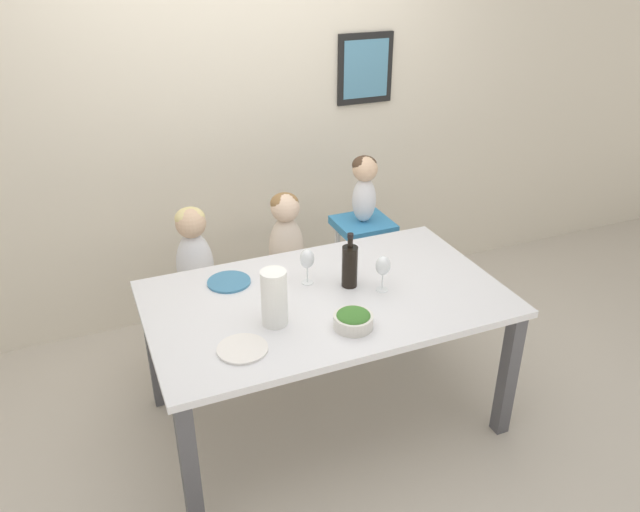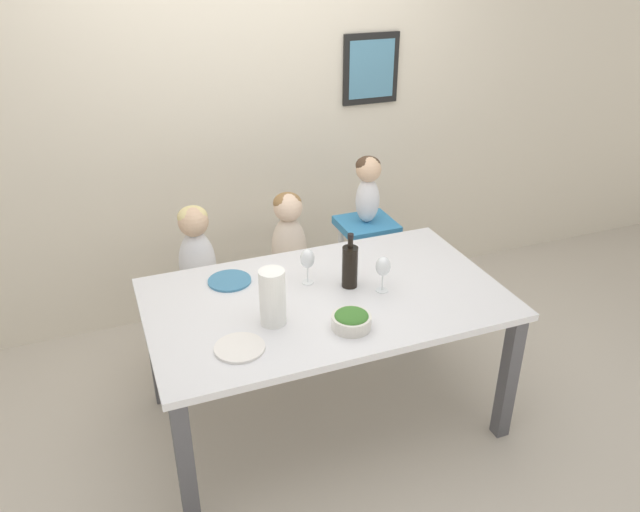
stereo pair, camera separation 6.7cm
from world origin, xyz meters
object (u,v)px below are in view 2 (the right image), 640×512
object	(u,v)px
chair_far_left	(202,306)
dinner_plate_front_left	(240,348)
wine_bottle	(350,266)
person_child_center	(289,235)
person_child_left	(196,250)
paper_towel_roll	(273,297)
dinner_plate_back_left	(230,281)
person_baby_right	(368,184)
wine_glass_near	(383,267)
chair_right_highchair	(366,248)
chair_far_center	(290,289)
salad_bowl_large	(351,320)
wine_glass_far	(307,259)

from	to	relation	value
chair_far_left	dinner_plate_front_left	world-z (taller)	dinner_plate_front_left
chair_far_left	wine_bottle	xyz separation A→B (m)	(0.63, -0.66, 0.48)
person_child_center	person_child_left	bearing A→B (deg)	180.00
paper_towel_roll	dinner_plate_back_left	xyz separation A→B (m)	(-0.10, 0.43, -0.13)
person_baby_right	dinner_plate_back_left	distance (m)	1.06
paper_towel_roll	wine_glass_near	xyz separation A→B (m)	(0.58, 0.07, -0.00)
chair_right_highchair	dinner_plate_front_left	bearing A→B (deg)	-136.85
chair_far_center	paper_towel_roll	size ratio (longest dim) A/B	1.76
person_child_left	person_child_center	world-z (taller)	same
person_child_center	salad_bowl_large	bearing A→B (deg)	-92.51
chair_far_center	salad_bowl_large	distance (m)	1.08
chair_far_left	wine_glass_near	xyz separation A→B (m)	(0.76, -0.77, 0.50)
chair_far_left	dinner_plate_back_left	bearing A→B (deg)	-77.95
wine_bottle	dinner_plate_back_left	world-z (taller)	wine_bottle
chair_far_left	wine_glass_near	bearing A→B (deg)	-45.10
wine_glass_far	dinner_plate_front_left	bearing A→B (deg)	-137.55
person_baby_right	dinner_plate_back_left	world-z (taller)	person_baby_right
wine_bottle	salad_bowl_large	distance (m)	0.37
chair_right_highchair	paper_towel_roll	size ratio (longest dim) A/B	2.84
chair_right_highchair	salad_bowl_large	size ratio (longest dim) A/B	4.23
chair_right_highchair	wine_glass_far	world-z (taller)	wine_glass_far
paper_towel_roll	wine_glass_far	size ratio (longest dim) A/B	1.42
wine_bottle	person_child_center	bearing A→B (deg)	98.07
wine_glass_far	salad_bowl_large	world-z (taller)	wine_glass_far
person_baby_right	dinner_plate_front_left	bearing A→B (deg)	-136.80
person_child_left	wine_bottle	size ratio (longest dim) A/B	1.90
chair_far_left	salad_bowl_large	xyz separation A→B (m)	(0.50, -1.00, 0.41)
chair_far_center	wine_glass_far	distance (m)	0.75
wine_bottle	wine_glass_near	world-z (taller)	wine_bottle
paper_towel_roll	dinner_plate_front_left	xyz separation A→B (m)	(-0.19, -0.14, -0.13)
wine_glass_far	dinner_plate_back_left	distance (m)	0.41
chair_far_center	paper_towel_roll	bearing A→B (deg)	-112.89
person_baby_right	paper_towel_roll	size ratio (longest dim) A/B	1.54
chair_far_center	wine_glass_near	size ratio (longest dim) A/B	2.50
wine_glass_far	wine_glass_near	bearing A→B (deg)	-33.50
person_child_left	person_baby_right	size ratio (longest dim) A/B	1.33
person_baby_right	chair_far_left	bearing A→B (deg)	-179.90
chair_far_left	person_child_center	bearing A→B (deg)	0.13
person_baby_right	dinner_plate_front_left	world-z (taller)	person_baby_right
wine_glass_far	paper_towel_roll	bearing A→B (deg)	-133.59
salad_bowl_large	chair_far_center	bearing A→B (deg)	87.49
chair_far_left	salad_bowl_large	distance (m)	1.19
chair_far_center	wine_glass_near	distance (m)	0.94
chair_far_left	chair_right_highchair	distance (m)	1.05
chair_right_highchair	person_child_center	bearing A→B (deg)	179.85
paper_towel_roll	wine_glass_near	distance (m)	0.58
wine_bottle	paper_towel_roll	bearing A→B (deg)	-158.69
chair_far_left	dinner_plate_front_left	size ratio (longest dim) A/B	2.15
chair_right_highchair	person_child_center	distance (m)	0.53
chair_far_left	dinner_plate_front_left	distance (m)	1.05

